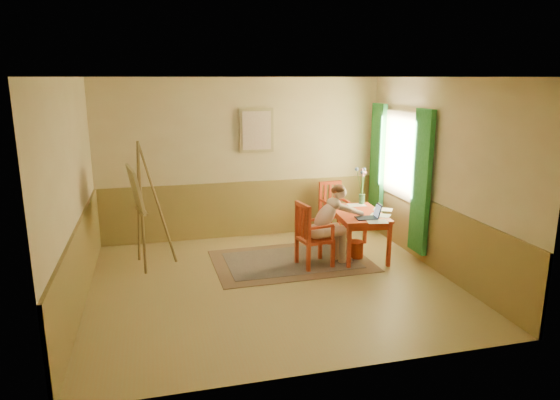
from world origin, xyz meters
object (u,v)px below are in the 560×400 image
object	(u,v)px
chair_left	(312,235)
laptop	(370,216)
table	(358,218)
chair_back	(333,209)
easel	(139,194)
figure	(330,221)

from	to	relation	value
chair_left	laptop	world-z (taller)	chair_left
table	laptop	distance (m)	0.41
chair_left	chair_back	distance (m)	1.62
chair_back	easel	xyz separation A→B (m)	(-3.32, -0.75, 0.65)
figure	laptop	bearing A→B (deg)	-13.40
laptop	table	bearing A→B (deg)	92.69
table	easel	distance (m)	3.40
table	figure	bearing A→B (deg)	-156.61
chair_back	laptop	size ratio (longest dim) A/B	2.53
table	chair_back	bearing A→B (deg)	91.11
chair_left	easel	world-z (taller)	easel
table	chair_left	bearing A→B (deg)	-161.17
easel	table	bearing A→B (deg)	-5.68
laptop	easel	world-z (taller)	easel
easel	chair_back	bearing A→B (deg)	12.74
figure	laptop	size ratio (longest dim) A/B	3.20
figure	laptop	xyz separation A→B (m)	(0.59, -0.14, 0.08)
table	laptop	bearing A→B (deg)	-87.31
chair_back	figure	distance (m)	1.45
table	figure	xyz separation A→B (m)	(-0.57, -0.25, 0.05)
laptop	chair_back	bearing A→B (deg)	91.53
table	chair_left	world-z (taller)	chair_left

